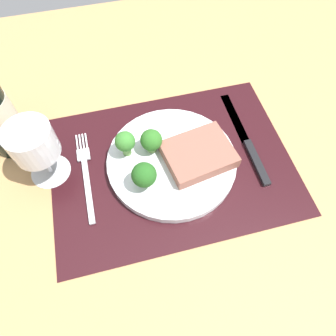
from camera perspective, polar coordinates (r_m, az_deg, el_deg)
ground_plane at (r=59.00cm, az=0.66°, el=-0.00°), size 140.00×110.00×3.00cm
placemat at (r=57.58cm, az=0.67°, el=0.83°), size 44.78×32.90×0.30cm
plate at (r=56.77cm, az=0.68°, el=1.33°), size 23.92×23.92×1.60cm
steak at (r=55.44cm, az=5.71°, el=2.58°), size 13.36×11.36×2.44cm
broccoli_near_steak at (r=55.02cm, az=-3.14°, el=5.14°), size 3.99×3.99×4.93cm
broccoli_center at (r=54.50cm, az=-8.02°, el=4.79°), size 3.67×3.67×5.49cm
broccoli_front_edge at (r=50.57cm, az=-4.50°, el=-1.34°), size 4.30×4.30×5.64cm
fork at (r=57.96cm, az=-15.07°, el=-1.11°), size 2.40×19.20×0.50cm
knife at (r=61.55cm, az=14.68°, el=4.44°), size 1.80×23.00×0.80cm
wine_glass at (r=54.07cm, az=-23.81°, el=3.95°), size 7.75×7.75×12.40cm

